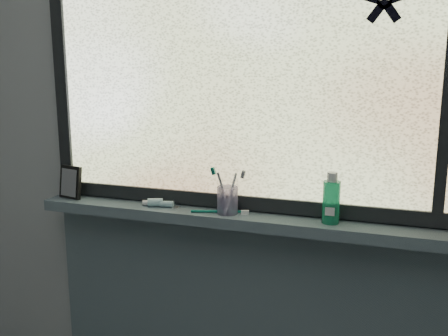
% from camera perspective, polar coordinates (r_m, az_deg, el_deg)
% --- Properties ---
extents(wall_back, '(3.00, 0.01, 2.50)m').
position_cam_1_polar(wall_back, '(1.76, 3.84, 2.47)').
color(wall_back, '#9EA3A8').
rests_on(wall_back, ground).
extents(windowsill, '(1.62, 0.14, 0.04)m').
position_cam_1_polar(windowsill, '(1.75, 3.10, -6.00)').
color(windowsill, slate).
rests_on(windowsill, wall_back).
extents(window_pane, '(1.50, 0.01, 1.00)m').
position_cam_1_polar(window_pane, '(1.72, 3.77, 11.60)').
color(window_pane, silver).
rests_on(window_pane, wall_back).
extents(frame_bottom, '(1.60, 0.03, 0.05)m').
position_cam_1_polar(frame_bottom, '(1.78, 3.53, -4.02)').
color(frame_bottom, black).
rests_on(frame_bottom, windowsill).
extents(frame_left, '(0.05, 0.03, 1.10)m').
position_cam_1_polar(frame_left, '(2.06, -18.07, 11.09)').
color(frame_left, black).
rests_on(frame_left, wall_back).
extents(starfish_sticker, '(0.15, 0.02, 0.15)m').
position_cam_1_polar(starfish_sticker, '(1.66, 17.89, 17.65)').
color(starfish_sticker, black).
rests_on(starfish_sticker, window_pane).
extents(vanity_mirror, '(0.11, 0.07, 0.13)m').
position_cam_1_polar(vanity_mirror, '(2.04, -17.14, -1.54)').
color(vanity_mirror, black).
rests_on(vanity_mirror, windowsill).
extents(toothpaste_tube, '(0.17, 0.09, 0.03)m').
position_cam_1_polar(toothpaste_tube, '(1.85, -7.36, -3.97)').
color(toothpaste_tube, white).
rests_on(toothpaste_tube, windowsill).
extents(toothbrush_cup, '(0.08, 0.08, 0.10)m').
position_cam_1_polar(toothbrush_cup, '(1.75, 0.40, -3.69)').
color(toothbrush_cup, '#B3A4D9').
rests_on(toothbrush_cup, windowsill).
extents(toothbrush_lying, '(0.22, 0.08, 0.01)m').
position_cam_1_polar(toothbrush_lying, '(1.77, -0.85, -4.90)').
color(toothbrush_lying, '#0B6956').
rests_on(toothbrush_lying, windowsill).
extents(mouthwash_bottle, '(0.07, 0.07, 0.14)m').
position_cam_1_polar(mouthwash_bottle, '(1.67, 12.17, -3.36)').
color(mouthwash_bottle, '#20AA74').
rests_on(mouthwash_bottle, windowsill).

